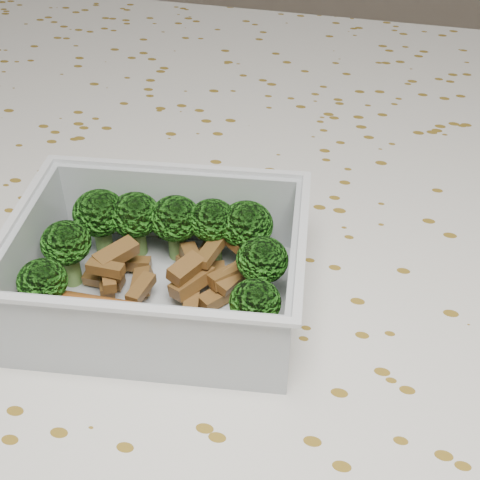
# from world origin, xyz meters

# --- Properties ---
(dining_table) EXTENTS (1.40, 0.90, 0.75)m
(dining_table) POSITION_xyz_m (0.00, 0.00, 0.67)
(dining_table) COLOR brown
(dining_table) RESTS_ON ground
(tablecloth) EXTENTS (1.46, 0.96, 0.19)m
(tablecloth) POSITION_xyz_m (0.00, 0.00, 0.72)
(tablecloth) COLOR silver
(tablecloth) RESTS_ON dining_table
(lunch_container) EXTENTS (0.19, 0.16, 0.06)m
(lunch_container) POSITION_xyz_m (-0.04, -0.04, 0.78)
(lunch_container) COLOR silver
(lunch_container) RESTS_ON tablecloth
(broccoli_florets) EXTENTS (0.16, 0.12, 0.05)m
(broccoli_florets) POSITION_xyz_m (-0.04, -0.02, 0.79)
(broccoli_florets) COLOR #608C3F
(broccoli_florets) RESTS_ON lunch_container
(meat_pile) EXTENTS (0.11, 0.07, 0.03)m
(meat_pile) POSITION_xyz_m (-0.04, -0.03, 0.77)
(meat_pile) COLOR brown
(meat_pile) RESTS_ON lunch_container
(sausage) EXTENTS (0.15, 0.03, 0.02)m
(sausage) POSITION_xyz_m (-0.03, -0.08, 0.78)
(sausage) COLOR #CD6A27
(sausage) RESTS_ON lunch_container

